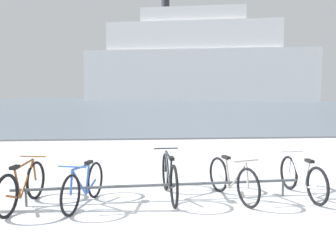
% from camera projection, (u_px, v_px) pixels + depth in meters
% --- Properties ---
extents(ground, '(80.00, 132.00, 0.08)m').
position_uv_depth(ground, '(146.00, 104.00, 57.71)').
color(ground, silver).
extents(bike_rack, '(5.00, 0.36, 0.31)m').
position_uv_depth(bike_rack, '(161.00, 186.00, 6.06)').
color(bike_rack, '#4C5156').
rests_on(bike_rack, ground).
extents(bicycle_0, '(0.46, 1.61, 0.79)m').
position_uv_depth(bicycle_0, '(22.00, 186.00, 5.70)').
color(bicycle_0, black).
rests_on(bicycle_0, ground).
extents(bicycle_1, '(0.56, 1.56, 0.76)m').
position_uv_depth(bicycle_1, '(84.00, 186.00, 5.78)').
color(bicycle_1, black).
rests_on(bicycle_1, ground).
extents(bicycle_2, '(0.46, 1.78, 0.84)m').
position_uv_depth(bicycle_2, '(169.00, 177.00, 6.22)').
color(bicycle_2, black).
rests_on(bicycle_2, ground).
extents(bicycle_3, '(0.60, 1.60, 0.78)m').
position_uv_depth(bicycle_3, '(232.00, 180.00, 6.15)').
color(bicycle_3, black).
rests_on(bicycle_3, ground).
extents(bicycle_4, '(0.46, 1.64, 0.77)m').
position_uv_depth(bicycle_4, '(302.00, 178.00, 6.30)').
color(bicycle_4, black).
rests_on(bicycle_4, ground).
extents(ferry_ship, '(54.57, 21.71, 26.72)m').
position_uv_depth(ferry_ship, '(197.00, 63.00, 83.57)').
color(ferry_ship, silver).
rests_on(ferry_ship, ground).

